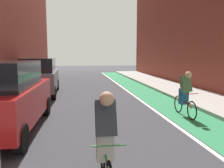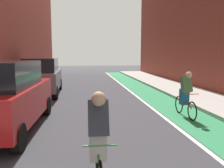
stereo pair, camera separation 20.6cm
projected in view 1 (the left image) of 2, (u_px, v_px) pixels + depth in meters
ground_plane at (97, 107)px, 9.79m from camera, size 73.93×73.93×0.00m
bike_lane_paint at (153, 96)px, 12.21m from camera, size 1.60×33.60×0.00m
lane_divider_stripe at (136, 97)px, 12.07m from camera, size 0.12×33.60×0.00m
sidewalk_right at (191, 94)px, 12.51m from camera, size 2.63×33.60×0.14m
building_facade_right at (216, 17)px, 14.30m from camera, size 2.40×29.60×8.89m
parked_suv_red at (5, 96)px, 6.53m from camera, size 2.02×4.48×1.98m
parked_suv_gray at (40, 76)px, 12.68m from camera, size 1.97×4.54×1.98m
cyclist_mid at (105, 140)px, 3.75m from camera, size 0.48×1.73×1.62m
cyclist_trailing at (185, 92)px, 8.24m from camera, size 0.48×1.69×1.60m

